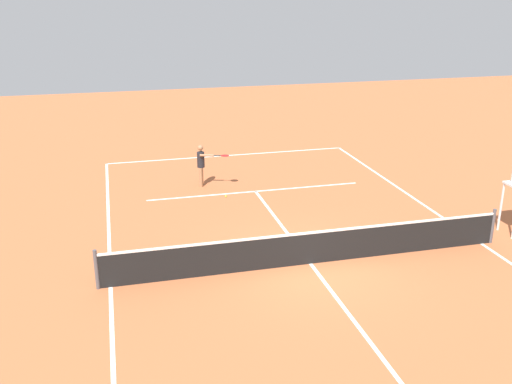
# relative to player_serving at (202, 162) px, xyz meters

# --- Properties ---
(ground_plane) EXTENTS (60.00, 60.00, 0.00)m
(ground_plane) POSITION_rel_player_serving_xyz_m (-1.81, 7.28, -0.96)
(ground_plane) COLOR #B76038
(court_lines) EXTENTS (10.85, 22.56, 0.01)m
(court_lines) POSITION_rel_player_serving_xyz_m (-1.81, 7.28, -0.96)
(court_lines) COLOR white
(court_lines) RESTS_ON ground
(tennis_net) EXTENTS (11.45, 0.10, 1.07)m
(tennis_net) POSITION_rel_player_serving_xyz_m (-1.81, 7.28, -0.46)
(tennis_net) COLOR #4C4C51
(tennis_net) RESTS_ON ground
(player_serving) EXTENTS (1.18, 0.86, 1.62)m
(player_serving) POSITION_rel_player_serving_xyz_m (0.00, 0.00, 0.00)
(player_serving) COLOR #9E704C
(player_serving) RESTS_ON ground
(tennis_ball) EXTENTS (0.07, 0.07, 0.07)m
(tennis_ball) POSITION_rel_player_serving_xyz_m (-0.60, 1.45, -0.93)
(tennis_ball) COLOR #CCE033
(tennis_ball) RESTS_ON ground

